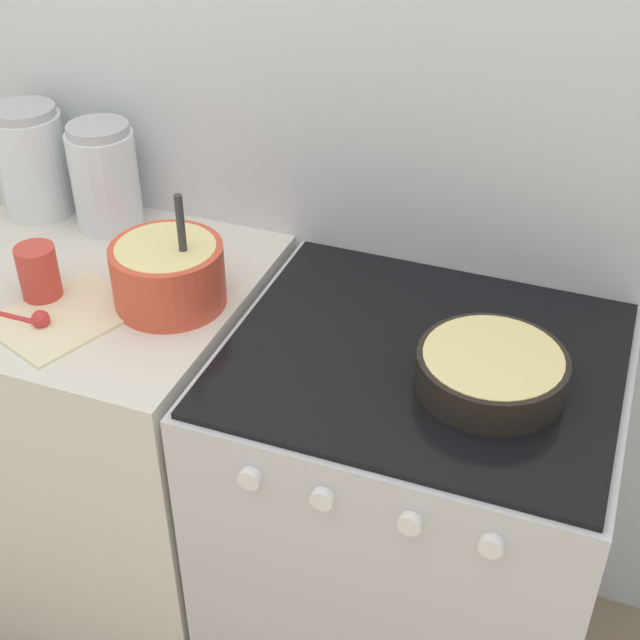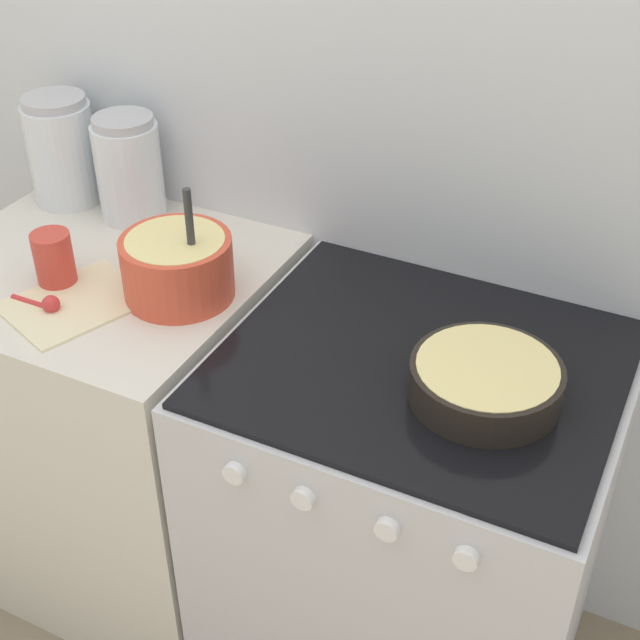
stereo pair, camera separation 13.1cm
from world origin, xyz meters
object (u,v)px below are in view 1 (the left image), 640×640
object	(u,v)px
baking_pan	(491,370)
storage_jar_middle	(106,184)
stove	(410,521)
mixing_bowl	(168,271)
tin_can	(39,273)
storage_jar_left	(34,168)

from	to	relation	value
baking_pan	storage_jar_middle	xyz separation A→B (m)	(-0.94, 0.27, 0.07)
stove	mixing_bowl	bearing A→B (deg)	-178.87
mixing_bowl	baking_pan	bearing A→B (deg)	-3.41
tin_can	mixing_bowl	bearing A→B (deg)	16.87
mixing_bowl	baking_pan	distance (m)	0.66
mixing_bowl	stove	bearing A→B (deg)	1.13
storage_jar_left	tin_can	distance (m)	0.39
stove	baking_pan	bearing A→B (deg)	-20.29
baking_pan	storage_jar_left	size ratio (longest dim) A/B	1.03
stove	tin_can	world-z (taller)	tin_can
stove	storage_jar_middle	world-z (taller)	storage_jar_middle
stove	storage_jar_left	distance (m)	1.16
stove	mixing_bowl	size ratio (longest dim) A/B	3.62
storage_jar_left	tin_can	bearing A→B (deg)	-54.46
storage_jar_left	storage_jar_middle	size ratio (longest dim) A/B	1.05
stove	tin_can	distance (m)	0.93
mixing_bowl	storage_jar_middle	bearing A→B (deg)	140.30
storage_jar_middle	tin_can	world-z (taller)	storage_jar_middle
stove	baking_pan	distance (m)	0.50
storage_jar_left	tin_can	world-z (taller)	storage_jar_left
mixing_bowl	baking_pan	xyz separation A→B (m)	(0.65, -0.04, -0.04)
mixing_bowl	storage_jar_left	bearing A→B (deg)	153.60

